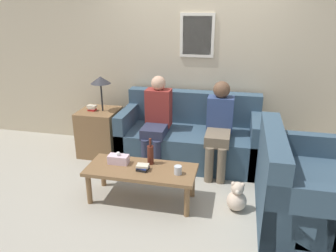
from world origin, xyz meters
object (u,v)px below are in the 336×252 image
at_px(couch_main, 190,138).
at_px(teddy_bear, 237,198).
at_px(drinking_glass, 178,170).
at_px(wine_bottle, 150,154).
at_px(couch_side, 298,190).
at_px(coffee_table, 141,173).
at_px(person_right, 219,124).
at_px(person_left, 157,118).

relative_size(couch_main, teddy_bear, 5.62).
bearing_deg(drinking_glass, wine_bottle, 154.15).
relative_size(couch_side, coffee_table, 1.09).
bearing_deg(teddy_bear, drinking_glass, -173.92).
xyz_separation_m(person_right, teddy_bear, (0.28, -0.90, -0.51)).
xyz_separation_m(wine_bottle, drinking_glass, (0.35, -0.17, -0.07)).
bearing_deg(person_left, wine_bottle, -80.67).
bearing_deg(person_right, couch_main, 151.68).
distance_m(couch_main, person_left, 0.58).
distance_m(wine_bottle, person_right, 1.07).
distance_m(couch_side, drinking_glass, 1.26).
distance_m(coffee_table, drinking_glass, 0.44).
distance_m(couch_side, wine_bottle, 1.62).
xyz_separation_m(wine_bottle, person_left, (-0.13, 0.82, 0.14)).
distance_m(person_left, teddy_bear, 1.54).
relative_size(wine_bottle, person_left, 0.26).
height_order(couch_side, coffee_table, couch_side).
xyz_separation_m(couch_side, drinking_glass, (-1.25, -0.07, 0.12)).
relative_size(person_left, teddy_bear, 3.57).
height_order(person_left, teddy_bear, person_left).
bearing_deg(coffee_table, couch_main, 71.98).
bearing_deg(teddy_bear, person_right, 107.58).
bearing_deg(wine_bottle, couch_main, 73.58).
relative_size(coffee_table, wine_bottle, 3.94).
relative_size(wine_bottle, drinking_glass, 3.32).
bearing_deg(wine_bottle, drinking_glass, -25.85).
xyz_separation_m(person_left, person_right, (0.84, -0.02, -0.01)).
relative_size(drinking_glass, person_left, 0.08).
bearing_deg(drinking_glass, person_right, 69.68).
relative_size(couch_side, person_right, 1.12).
distance_m(couch_main, teddy_bear, 1.33).
bearing_deg(couch_main, person_left, -155.46).
height_order(wine_bottle, person_left, person_left).
xyz_separation_m(person_left, teddy_bear, (1.13, -0.92, -0.52)).
bearing_deg(person_left, couch_side, -27.83).
height_order(couch_main, teddy_bear, couch_main).
height_order(drinking_glass, teddy_bear, drinking_glass).
xyz_separation_m(coffee_table, teddy_bear, (1.07, 0.03, -0.20)).
height_order(coffee_table, person_left, person_left).
xyz_separation_m(couch_main, person_right, (0.41, -0.22, 0.33)).
bearing_deg(person_left, teddy_bear, -39.21).
relative_size(couch_main, couch_side, 1.44).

